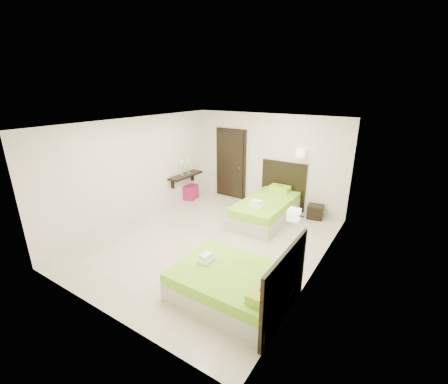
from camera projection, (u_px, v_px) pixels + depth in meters
The scene contains 7 objects.
floor at pixel (213, 241), 6.71m from camera, with size 5.50×5.50×0.00m, color beige.
bed_single at pixel (268, 208), 7.73m from camera, with size 1.29×2.15×1.77m.
bed_double at pixel (236, 284), 4.82m from camera, with size 1.85×1.57×1.52m.
nightstand at pixel (315, 212), 7.84m from camera, with size 0.40×0.36×0.36m, color black.
ottoman at pixel (189, 192), 9.21m from camera, with size 0.43×0.43×0.43m, color #95134A.
door at pixel (231, 164), 9.11m from camera, with size 1.02×0.15×2.14m.
console_shelf at pixel (185, 175), 8.77m from camera, with size 0.35×1.20×0.78m.
Camera 1 is at (3.44, -4.88, 3.27)m, focal length 24.00 mm.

